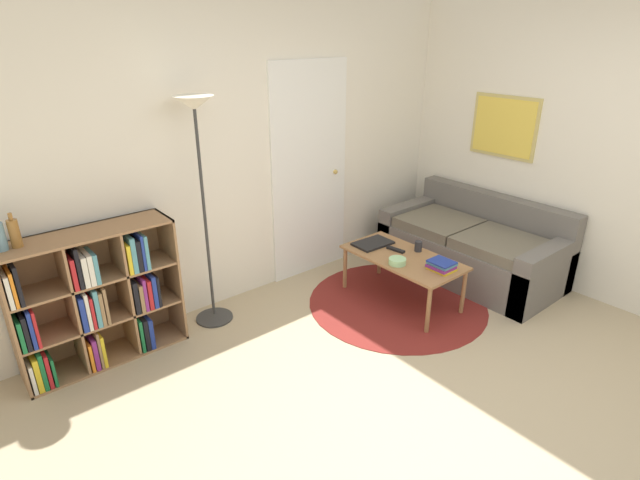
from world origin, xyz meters
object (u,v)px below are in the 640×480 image
coffee_table (403,260)px  bowl (397,261)px  bookshelf (95,299)px  laptop (373,243)px  floor_lamp (198,146)px  couch (474,247)px  bottle_middle (14,233)px  cup (418,246)px

coffee_table → bowl: size_ratio=7.23×
bookshelf → laptop: size_ratio=3.14×
floor_lamp → laptop: (1.43, -0.44, -1.02)m
floor_lamp → laptop: 1.81m
couch → coffee_table: size_ratio=1.59×
couch → coffee_table: 0.98m
bookshelf → couch: size_ratio=0.67×
laptop → bottle_middle: bearing=169.7°
floor_lamp → bottle_middle: bearing=177.7°
laptop → bottle_middle: 2.81m
couch → coffee_table: (-0.97, 0.08, 0.12)m
cup → bottle_middle: 3.07m
floor_lamp → couch: bearing=-19.8°
coffee_table → bookshelf: bearing=160.5°
bowl → cup: cup is taller
couch → bottle_middle: (-3.67, 0.92, 0.82)m
coffee_table → laptop: laptop is taller
bowl → floor_lamp: bearing=146.3°
bowl → bottle_middle: bearing=160.3°
floor_lamp → couch: floor_lamp is taller
bookshelf → coffee_table: (2.33, -0.83, -0.10)m
laptop → cup: size_ratio=3.82×
floor_lamp → bowl: bearing=-33.7°
couch → bottle_middle: bottle_middle is taller
laptop → bowl: size_ratio=2.45×
laptop → bowl: bowl is taller
bookshelf → laptop: (2.31, -0.48, -0.05)m
laptop → cup: 0.42m
cup → bookshelf: bearing=161.6°
floor_lamp → laptop: floor_lamp is taller
bookshelf → floor_lamp: size_ratio=0.62×
laptop → bowl: (-0.14, -0.42, 0.02)m
bookshelf → coffee_table: bookshelf is taller
laptop → floor_lamp: bearing=163.0°
coffee_table → bottle_middle: (-2.71, 0.84, 0.70)m
couch → cup: bearing=174.9°
bowl → cup: size_ratio=1.56×
bookshelf → laptop: bearing=-11.6°
coffee_table → bottle_middle: bearing=162.8°
floor_lamp → cup: 2.07m
floor_lamp → bottle_middle: floor_lamp is taller
bottle_middle → cup: bearing=-16.4°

